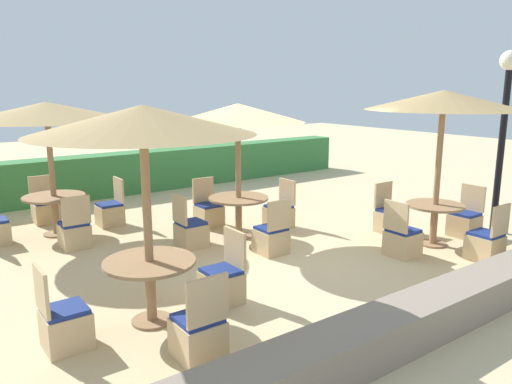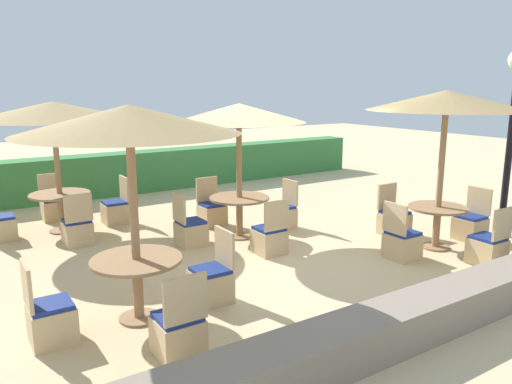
% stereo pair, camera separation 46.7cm
% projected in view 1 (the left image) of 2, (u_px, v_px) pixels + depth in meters
% --- Properties ---
extents(ground_plane, '(40.00, 40.00, 0.00)m').
position_uv_depth(ground_plane, '(277.00, 251.00, 8.36)').
color(ground_plane, '#D1BA8C').
extents(hedge_row, '(13.00, 0.70, 1.03)m').
position_uv_depth(hedge_row, '(137.00, 172.00, 12.84)').
color(hedge_row, '#387A3D').
rests_on(hedge_row, ground_plane).
extents(stone_border, '(10.00, 0.56, 0.45)m').
position_uv_depth(stone_border, '(449.00, 305.00, 5.78)').
color(stone_border, gray).
rests_on(stone_border, ground_plane).
extents(lamp_post, '(0.36, 0.36, 3.32)m').
position_uv_depth(lamp_post, '(506.00, 106.00, 8.93)').
color(lamp_post, black).
rests_on(lamp_post, ground_plane).
extents(parasol_center, '(2.34, 2.34, 2.41)m').
position_uv_depth(parasol_center, '(238.00, 114.00, 8.62)').
color(parasol_center, '#93704C').
rests_on(parasol_center, ground_plane).
extents(round_table_center, '(1.07, 1.07, 0.75)m').
position_uv_depth(round_table_center, '(239.00, 206.00, 8.97)').
color(round_table_center, '#93704C').
rests_on(round_table_center, ground_plane).
extents(patio_chair_center_west, '(0.46, 0.46, 0.93)m').
position_uv_depth(patio_chair_center_west, '(190.00, 232.00, 8.50)').
color(patio_chair_center_west, tan).
rests_on(patio_chair_center_west, ground_plane).
extents(patio_chair_center_south, '(0.46, 0.46, 0.93)m').
position_uv_depth(patio_chair_center_south, '(272.00, 238.00, 8.17)').
color(patio_chair_center_south, tan).
rests_on(patio_chair_center_south, ground_plane).
extents(patio_chair_center_north, '(0.46, 0.46, 0.93)m').
position_uv_depth(patio_chair_center_north, '(208.00, 213.00, 9.78)').
color(patio_chair_center_north, tan).
rests_on(patio_chair_center_north, ground_plane).
extents(patio_chair_center_east, '(0.46, 0.46, 0.93)m').
position_uv_depth(patio_chair_center_east, '(279.00, 214.00, 9.65)').
color(patio_chair_center_east, tan).
rests_on(patio_chair_center_east, ground_plane).
extents(parasol_front_left, '(2.48, 2.48, 2.52)m').
position_uv_depth(parasol_front_left, '(143.00, 121.00, 5.37)').
color(parasol_front_left, '#93704C').
rests_on(parasol_front_left, ground_plane).
extents(round_table_front_left, '(1.06, 1.06, 0.76)m').
position_uv_depth(round_table_front_left, '(150.00, 274.00, 5.74)').
color(round_table_front_left, '#93704C').
rests_on(round_table_front_left, ground_plane).
extents(patio_chair_front_left_west, '(0.46, 0.46, 0.93)m').
position_uv_depth(patio_chair_front_left_west, '(64.00, 324.00, 5.24)').
color(patio_chair_front_left_west, tan).
rests_on(patio_chair_front_left_west, ground_plane).
extents(patio_chair_front_left_south, '(0.46, 0.46, 0.93)m').
position_uv_depth(patio_chair_front_left_south, '(199.00, 334.00, 5.04)').
color(patio_chair_front_left_south, tan).
rests_on(patio_chair_front_left_south, ground_plane).
extents(patio_chair_front_left_east, '(0.46, 0.46, 0.93)m').
position_uv_depth(patio_chair_front_left_east, '(223.00, 283.00, 6.34)').
color(patio_chair_front_left_east, tan).
rests_on(patio_chair_front_left_east, ground_plane).
extents(parasol_front_right, '(2.56, 2.56, 2.64)m').
position_uv_depth(parasol_front_right, '(443.00, 101.00, 8.15)').
color(parasol_front_right, '#93704C').
rests_on(parasol_front_right, ground_plane).
extents(round_table_front_right, '(0.97, 0.97, 0.72)m').
position_uv_depth(round_table_front_right, '(435.00, 214.00, 8.56)').
color(round_table_front_right, '#93704C').
rests_on(round_table_front_right, ground_plane).
extents(patio_chair_front_right_west, '(0.46, 0.46, 0.93)m').
position_uv_depth(patio_chair_front_right_west, '(402.00, 240.00, 8.06)').
color(patio_chair_front_right_west, tan).
rests_on(patio_chair_front_right_west, ground_plane).
extents(patio_chair_front_right_east, '(0.46, 0.46, 0.93)m').
position_uv_depth(patio_chair_front_right_east, '(465.00, 222.00, 9.11)').
color(patio_chair_front_right_east, tan).
rests_on(patio_chair_front_right_east, ground_plane).
extents(patio_chair_front_right_south, '(0.46, 0.46, 0.93)m').
position_uv_depth(patio_chair_front_right_south, '(486.00, 244.00, 7.87)').
color(patio_chair_front_right_south, tan).
rests_on(patio_chair_front_right_south, ground_plane).
extents(patio_chair_front_right_north, '(0.46, 0.46, 0.93)m').
position_uv_depth(patio_chair_front_right_north, '(390.00, 219.00, 9.35)').
color(patio_chair_front_right_north, tan).
rests_on(patio_chair_front_right_north, ground_plane).
extents(parasol_back_left, '(2.87, 2.87, 2.43)m').
position_uv_depth(parasol_back_left, '(46.00, 112.00, 8.77)').
color(parasol_back_left, '#93704C').
rests_on(parasol_back_left, ground_plane).
extents(round_table_back_left, '(1.10, 1.10, 0.74)m').
position_uv_depth(round_table_back_left, '(54.00, 204.00, 9.13)').
color(round_table_back_left, '#93704C').
rests_on(round_table_back_left, ground_plane).
extents(patio_chair_back_left_north, '(0.46, 0.46, 0.93)m').
position_uv_depth(patio_chair_back_left_north, '(45.00, 210.00, 10.01)').
color(patio_chair_back_left_north, tan).
rests_on(patio_chair_back_left_north, ground_plane).
extents(patio_chair_back_left_east, '(0.46, 0.46, 0.93)m').
position_uv_depth(patio_chair_back_left_east, '(110.00, 212.00, 9.81)').
color(patio_chair_back_left_east, tan).
rests_on(patio_chair_back_left_east, ground_plane).
extents(patio_chair_back_left_south, '(0.46, 0.46, 0.93)m').
position_uv_depth(patio_chair_back_left_south, '(75.00, 233.00, 8.46)').
color(patio_chair_back_left_south, tan).
rests_on(patio_chair_back_left_south, ground_plane).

